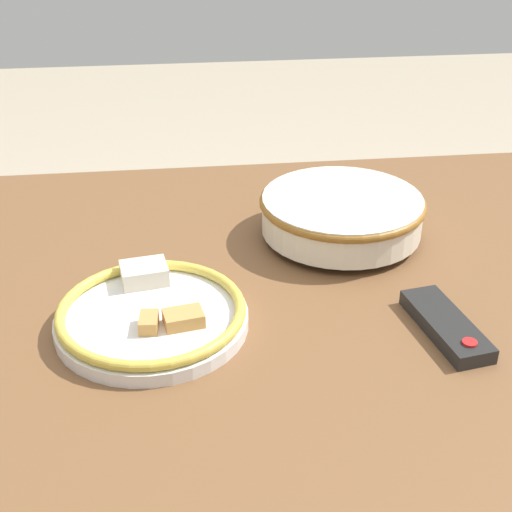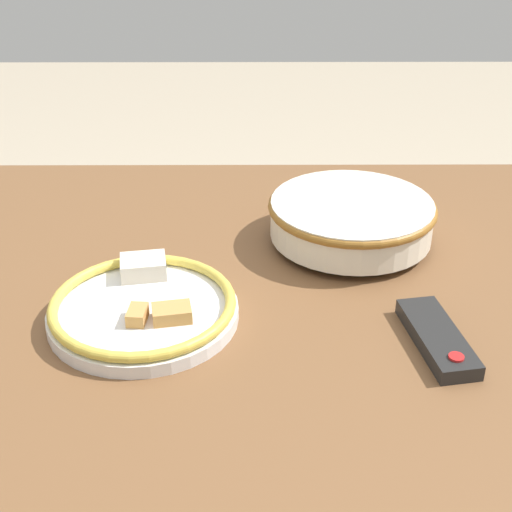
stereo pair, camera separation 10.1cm
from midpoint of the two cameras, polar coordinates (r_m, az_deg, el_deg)
The scene contains 4 objects.
dining_table at distance 1.05m, azimuth -1.76°, elevation -5.78°, with size 1.53×0.89×0.71m.
noodle_bowl at distance 1.12m, azimuth 4.30°, elevation 3.33°, with size 0.26×0.26×0.07m.
food_plate at distance 0.93m, azimuth -11.42°, elevation -4.71°, with size 0.25×0.25×0.04m.
tv_remote at distance 0.93m, azimuth 11.97°, elevation -5.55°, with size 0.08×0.16×0.02m.
Camera 1 is at (0.12, 0.85, 1.24)m, focal length 50.00 mm.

